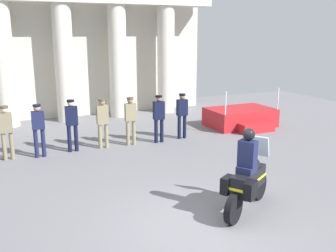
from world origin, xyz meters
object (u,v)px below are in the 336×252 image
officer_in_row_6 (182,112)px  motorcycle_with_rider (247,178)px  officer_in_row_1 (38,126)px  officer_in_row_2 (72,121)px  reviewing_stand (241,118)px  officer_in_row_0 (6,128)px  officer_in_row_4 (130,117)px  officer_in_row_5 (159,115)px  officer_in_row_3 (103,119)px

officer_in_row_6 → motorcycle_with_rider: motorcycle_with_rider is taller
officer_in_row_1 → officer_in_row_2: (1.06, 0.17, 0.02)m
reviewing_stand → officer_in_row_0: 9.11m
officer_in_row_0 → officer_in_row_4: same height
officer_in_row_4 → officer_in_row_5: 1.02m
officer_in_row_5 → motorcycle_with_rider: motorcycle_with_rider is taller
officer_in_row_3 → reviewing_stand: bearing=-171.6°
officer_in_row_0 → officer_in_row_2: officer_in_row_2 is taller
officer_in_row_3 → officer_in_row_5: (1.99, -0.15, 0.00)m
officer_in_row_0 → officer_in_row_3: (3.00, -0.00, 0.00)m
officer_in_row_1 → officer_in_row_3: officer_in_row_3 is taller
reviewing_stand → officer_in_row_0: bearing=-175.9°
officer_in_row_0 → reviewing_stand: bearing=-173.7°
officer_in_row_0 → officer_in_row_5: size_ratio=0.99×
officer_in_row_1 → motorcycle_with_rider: size_ratio=0.89×
reviewing_stand → officer_in_row_1: (-8.14, -0.79, 0.64)m
officer_in_row_4 → officer_in_row_6: officer_in_row_4 is taller
officer_in_row_1 → officer_in_row_5: 4.07m
officer_in_row_0 → officer_in_row_5: (4.99, -0.16, 0.00)m
officer_in_row_4 → motorcycle_with_rider: bearing=98.3°
officer_in_row_2 → officer_in_row_5: 3.01m
officer_in_row_1 → reviewing_stand: bearing=-172.2°
officer_in_row_5 → officer_in_row_6: 1.00m
officer_in_row_0 → officer_in_row_5: officer_in_row_5 is taller
motorcycle_with_rider → officer_in_row_0: bearing=96.2°
motorcycle_with_rider → officer_in_row_1: bearing=90.8°
officer_in_row_1 → motorcycle_with_rider: (3.67, -5.83, -0.21)m
officer_in_row_0 → officer_in_row_5: bearing=-179.5°
reviewing_stand → officer_in_row_6: size_ratio=1.60×
officer_in_row_2 → officer_in_row_4: 1.99m
reviewing_stand → officer_in_row_6: bearing=-168.0°
officer_in_row_5 → officer_in_row_2: bearing=-1.3°
officer_in_row_4 → officer_in_row_0: bearing=1.5°
officer_in_row_3 → officer_in_row_4: officer_in_row_3 is taller
officer_in_row_0 → officer_in_row_2: size_ratio=0.98×
reviewing_stand → officer_in_row_2: (-7.08, -0.61, 0.66)m
officer_in_row_1 → officer_in_row_4: 3.05m
motorcycle_with_rider → officer_in_row_2: bearing=82.1°
officer_in_row_0 → motorcycle_with_rider: (4.59, -5.98, -0.20)m
officer_in_row_2 → motorcycle_with_rider: size_ratio=0.91×
officer_in_row_2 → officer_in_row_4: bearing=179.9°
officer_in_row_4 → officer_in_row_2: bearing=-0.1°
officer_in_row_0 → officer_in_row_1: bearing=173.4°
officer_in_row_6 → motorcycle_with_rider: 6.13m
officer_in_row_4 → motorcycle_with_rider: motorcycle_with_rider is taller
officer_in_row_5 → motorcycle_with_rider: bearing=88.4°
officer_in_row_5 → officer_in_row_3: bearing=-2.2°
reviewing_stand → officer_in_row_2: officer_in_row_2 is taller
officer_in_row_3 → motorcycle_with_rider: bearing=107.2°
reviewing_stand → motorcycle_with_rider: size_ratio=1.41×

